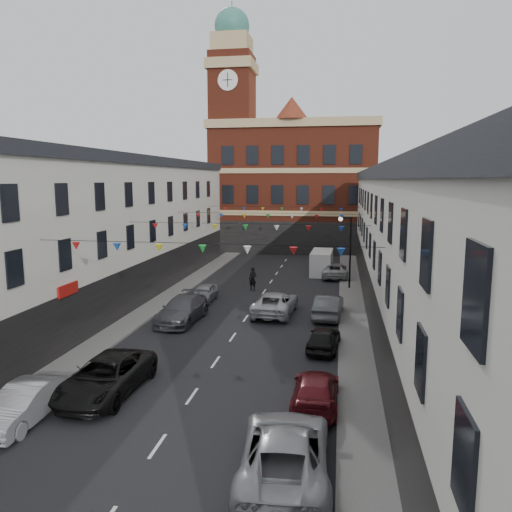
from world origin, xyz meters
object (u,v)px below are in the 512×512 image
Objects in this scene: car_right_b at (285,452)px; moving_car at (275,303)px; white_van at (322,262)px; pedestrian at (253,279)px; car_right_e at (328,306)px; car_left_b at (24,404)px; car_right_c at (316,390)px; car_left_e at (204,293)px; car_left_c at (106,377)px; street_lamp at (347,242)px; car_right_f at (334,270)px; car_right_d at (324,338)px; car_left_d at (182,310)px.

car_right_b reaches higher than moving_car.
pedestrian is at bearing -120.74° from white_van.
car_right_e is 3.57m from moving_car.
car_left_b is 0.97× the size of car_right_c.
pedestrian reaches higher than car_left_b.
car_left_e is 22.57m from car_right_b.
car_right_c is at bearing -101.36° from car_right_b.
car_right_c is at bearing 93.87° from car_right_e.
car_left_c is 1.22× the size of car_right_e.
car_right_f is at bearing 102.39° from street_lamp.
street_lamp is at bearing -68.83° from white_van.
car_right_d is (-1.32, -15.31, -3.26)m from street_lamp.
car_right_d is at bearing 93.86° from car_right_e.
white_van is at bearing 68.57° from car_left_d.
car_left_e is at bearing -103.22° from pedestrian.
car_right_d is 14.95m from pedestrian.
car_left_c reaches higher than car_right_c.
moving_car is (5.35, 13.77, -0.02)m from car_left_c.
car_left_b reaches higher than car_left_e.
moving_car is at bearing 70.47° from car_left_c.
car_right_c is at bearing 107.45° from moving_car.
street_lamp reaches higher than car_right_d.
white_van reaches higher than car_left_c.
white_van reaches higher than car_left_e.
car_left_e is at bearing -39.69° from car_right_d.
car_right_e is (0.86, 18.08, -0.04)m from car_right_b.
car_right_c is at bearing -46.83° from car_left_d.
car_left_e is 9.65m from car_right_e.
car_right_e reaches higher than car_right_f.
white_van is at bearing 76.49° from car_left_c.
moving_car is at bearing 29.23° from car_left_d.
car_left_e is (1.60, 19.15, -0.06)m from car_left_b.
car_left_b is 0.94× the size of car_right_e.
car_right_f is at bearing 73.20° from car_left_c.
car_left_b is at bearing -94.86° from car_left_e.
car_right_e is at bearing -27.91° from pedestrian.
car_right_d is at bearing -44.59° from pedestrian.
car_right_d reaches higher than car_left_e.
car_right_d is 0.70× the size of moving_car.
pedestrian reaches higher than car_right_f.
car_left_c is 29.97m from white_van.
car_left_d is 18.68m from car_right_f.
moving_car reaches higher than car_left_e.
street_lamp is at bearing 64.59° from car_left_b.
street_lamp is 1.39× the size of car_left_b.
street_lamp is at bearing 50.57° from car_left_d.
car_right_b is at bearing -59.05° from car_left_d.
car_right_b is (-2.09, -26.98, -3.10)m from street_lamp.
street_lamp reaches higher than white_van.
car_right_d is at bearing -90.45° from car_right_c.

